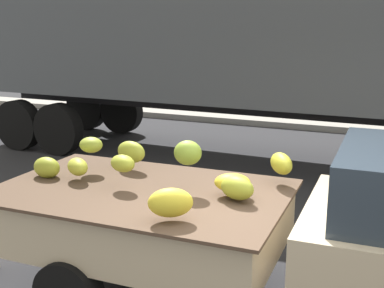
% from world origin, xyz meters
% --- Properties ---
extents(curb_strip, '(80.00, 0.80, 0.16)m').
position_xyz_m(curb_strip, '(0.00, 9.28, 0.08)').
color(curb_strip, gray).
rests_on(curb_strip, ground).
extents(pickup_truck, '(4.99, 1.91, 1.70)m').
position_xyz_m(pickup_truck, '(0.55, 0.29, 0.88)').
color(pickup_truck, '#CCB793').
rests_on(pickup_truck, ground).
extents(semi_trailer, '(12.05, 2.86, 3.95)m').
position_xyz_m(semi_trailer, '(-2.17, 5.47, 2.54)').
color(semi_trailer, '#4C5156').
rests_on(semi_trailer, ground).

